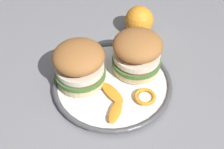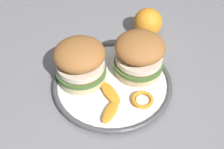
% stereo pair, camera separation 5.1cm
% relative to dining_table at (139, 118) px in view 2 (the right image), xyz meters
% --- Properties ---
extents(dining_table, '(1.28, 1.04, 0.73)m').
position_rel_dining_table_xyz_m(dining_table, '(0.00, 0.00, 0.00)').
color(dining_table, gray).
rests_on(dining_table, ground).
extents(dinner_plate, '(0.28, 0.28, 0.02)m').
position_rel_dining_table_xyz_m(dinner_plate, '(0.08, 0.00, 0.10)').
color(dinner_plate, white).
rests_on(dinner_plate, dining_table).
extents(sandwich_half_left, '(0.16, 0.16, 0.10)m').
position_rel_dining_table_xyz_m(sandwich_half_left, '(0.15, 0.02, 0.16)').
color(sandwich_half_left, beige).
rests_on(sandwich_half_left, dinner_plate).
extents(sandwich_half_right, '(0.15, 0.15, 0.10)m').
position_rel_dining_table_xyz_m(sandwich_half_right, '(0.04, -0.06, 0.16)').
color(sandwich_half_right, beige).
rests_on(sandwich_half_right, dinner_plate).
extents(orange_peel_curled, '(0.07, 0.07, 0.01)m').
position_rel_dining_table_xyz_m(orange_peel_curled, '(-0.01, 0.02, 0.11)').
color(orange_peel_curled, orange).
rests_on(orange_peel_curled, dinner_plate).
extents(orange_peel_strip_long, '(0.03, 0.07, 0.01)m').
position_rel_dining_table_xyz_m(orange_peel_strip_long, '(0.04, 0.08, 0.11)').
color(orange_peel_strip_long, orange).
rests_on(orange_peel_strip_long, dinner_plate).
extents(orange_peel_strip_short, '(0.08, 0.06, 0.01)m').
position_rel_dining_table_xyz_m(orange_peel_strip_short, '(0.06, 0.04, 0.11)').
color(orange_peel_strip_short, orange).
rests_on(orange_peel_strip_short, dinner_plate).
extents(whole_orange, '(0.08, 0.08, 0.08)m').
position_rel_dining_table_xyz_m(whole_orange, '(0.08, -0.22, 0.13)').
color(whole_orange, orange).
rests_on(whole_orange, dining_table).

